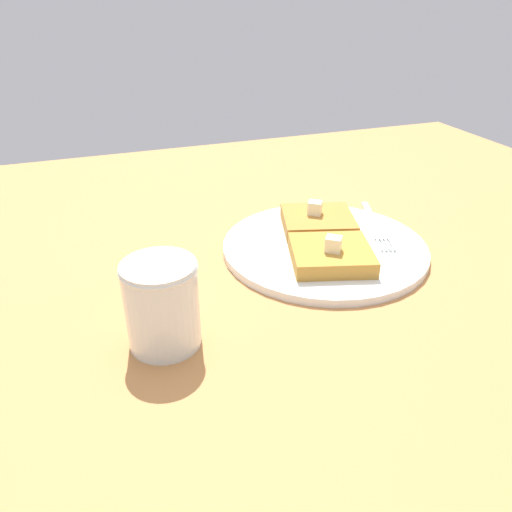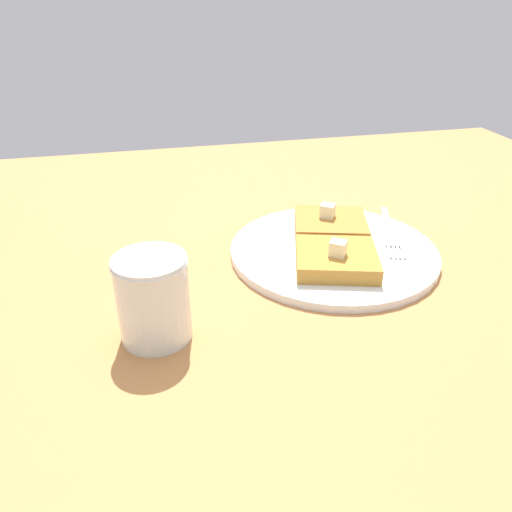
% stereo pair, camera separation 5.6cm
% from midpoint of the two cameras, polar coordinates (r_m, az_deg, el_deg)
% --- Properties ---
extents(table_surface, '(1.19, 1.19, 0.03)m').
position_cam_midpoint_polar(table_surface, '(0.63, 7.71, -3.13)').
color(table_surface, '#BA7C45').
rests_on(table_surface, ground).
extents(plate, '(0.27, 0.27, 0.01)m').
position_cam_midpoint_polar(plate, '(0.66, 5.33, 0.96)').
color(plate, silver).
rests_on(plate, table_surface).
extents(toast_slice_left, '(0.11, 0.12, 0.02)m').
position_cam_midpoint_polar(toast_slice_left, '(0.62, 6.03, 0.07)').
color(toast_slice_left, '#BA8332').
rests_on(toast_slice_left, plate).
extents(toast_slice_middle, '(0.11, 0.12, 0.02)m').
position_cam_midpoint_polar(toast_slice_middle, '(0.70, 4.83, 3.87)').
color(toast_slice_middle, '#B4762F').
rests_on(toast_slice_middle, plate).
extents(butter_pat_primary, '(0.02, 0.02, 0.02)m').
position_cam_midpoint_polar(butter_pat_primary, '(0.60, 6.22, 1.29)').
color(butter_pat_primary, '#F9EFC5').
rests_on(butter_pat_primary, toast_slice_left).
extents(butter_pat_secondary, '(0.02, 0.02, 0.02)m').
position_cam_midpoint_polar(butter_pat_secondary, '(0.70, 4.47, 5.46)').
color(butter_pat_secondary, '#F4EDC5').
rests_on(butter_pat_secondary, toast_slice_middle).
extents(fork, '(0.16, 0.07, 0.00)m').
position_cam_midpoint_polar(fork, '(0.71, 11.49, 3.13)').
color(fork, silver).
rests_on(fork, plate).
extents(syrup_jar, '(0.07, 0.07, 0.09)m').
position_cam_midpoint_polar(syrup_jar, '(0.49, -13.87, -5.96)').
color(syrup_jar, '#592A09').
rests_on(syrup_jar, table_surface).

